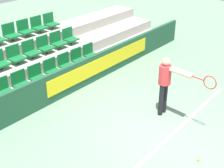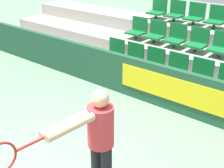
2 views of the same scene
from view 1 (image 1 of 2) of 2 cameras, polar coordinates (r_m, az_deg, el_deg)
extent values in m
plane|color=slate|center=(7.69, 8.94, -9.03)|extent=(30.00, 30.00, 0.00)
cube|color=white|center=(7.60, 10.35, -9.59)|extent=(6.31, 0.08, 0.01)
cube|color=#1E4C33|center=(9.18, -8.02, 0.68)|extent=(12.42, 0.12, 0.88)
cube|color=yellow|center=(10.10, -1.49, 3.80)|extent=(4.74, 0.02, 0.48)
cube|color=#ADA89E|center=(9.68, -10.22, 0.26)|extent=(12.02, 0.97, 0.36)
cube|color=#ADA89E|center=(10.29, -13.87, 2.71)|extent=(12.02, 0.97, 0.72)
cube|color=#ADA89E|center=(10.97, -17.10, 4.86)|extent=(12.02, 0.97, 1.08)
cylinder|color=#333333|center=(8.75, -18.84, -2.10)|extent=(0.07, 0.07, 0.14)
cube|color=#146B33|center=(8.70, -18.93, -1.56)|extent=(0.45, 0.40, 0.05)
cube|color=#146B33|center=(8.75, -19.78, 0.00)|extent=(0.45, 0.04, 0.36)
cylinder|color=#333333|center=(9.01, -15.90, -0.76)|extent=(0.07, 0.07, 0.14)
cube|color=#146B33|center=(8.96, -15.97, -0.23)|extent=(0.45, 0.40, 0.05)
cube|color=#146B33|center=(9.01, -16.81, 1.27)|extent=(0.45, 0.04, 0.36)
cylinder|color=#333333|center=(9.29, -13.13, 0.49)|extent=(0.07, 0.07, 0.14)
cube|color=#146B33|center=(9.25, -13.19, 1.01)|extent=(0.45, 0.40, 0.05)
cube|color=#146B33|center=(9.29, -14.02, 2.47)|extent=(0.45, 0.04, 0.36)
cylinder|color=#333333|center=(9.60, -10.53, 1.67)|extent=(0.07, 0.07, 0.14)
cube|color=#146B33|center=(9.56, -10.58, 2.18)|extent=(0.45, 0.40, 0.05)
cube|color=#146B33|center=(9.60, -11.39, 3.58)|extent=(0.45, 0.04, 0.36)
cylinder|color=#333333|center=(9.93, -8.10, 2.77)|extent=(0.07, 0.07, 0.14)
cube|color=#146B33|center=(9.89, -8.13, 3.27)|extent=(0.45, 0.40, 0.05)
cube|color=#146B33|center=(9.93, -8.92, 4.62)|extent=(0.45, 0.04, 0.36)
cylinder|color=#333333|center=(10.28, -5.82, 3.79)|extent=(0.07, 0.07, 0.14)
cube|color=#146B33|center=(10.25, -5.85, 4.28)|extent=(0.45, 0.40, 0.05)
cube|color=#146B33|center=(10.29, -6.62, 5.58)|extent=(0.45, 0.04, 0.36)
cylinder|color=#333333|center=(10.65, -3.70, 4.74)|extent=(0.07, 0.07, 0.14)
cube|color=#146B33|center=(10.62, -3.71, 5.21)|extent=(0.45, 0.40, 0.05)
cube|color=#146B33|center=(10.66, -4.46, 6.47)|extent=(0.45, 0.04, 0.36)
cylinder|color=#333333|center=(9.61, -19.58, 2.88)|extent=(0.07, 0.07, 0.14)
cube|color=#146B33|center=(9.57, -19.67, 3.39)|extent=(0.45, 0.40, 0.05)
cylinder|color=#333333|center=(9.87, -16.87, 3.96)|extent=(0.07, 0.07, 0.14)
cube|color=#146B33|center=(9.84, -16.95, 4.47)|extent=(0.45, 0.40, 0.05)
cube|color=#146B33|center=(9.91, -17.71, 5.81)|extent=(0.45, 0.04, 0.36)
cylinder|color=#333333|center=(10.16, -14.31, 4.98)|extent=(0.07, 0.07, 0.14)
cube|color=#146B33|center=(10.13, -14.37, 5.47)|extent=(0.45, 0.40, 0.05)
cube|color=#146B33|center=(10.20, -15.12, 6.77)|extent=(0.45, 0.04, 0.36)
cylinder|color=#333333|center=(10.48, -11.88, 5.93)|extent=(0.07, 0.07, 0.14)
cube|color=#146B33|center=(10.44, -11.93, 6.41)|extent=(0.45, 0.40, 0.05)
cube|color=#146B33|center=(10.51, -12.67, 7.67)|extent=(0.45, 0.04, 0.36)
cylinder|color=#333333|center=(10.81, -9.60, 6.81)|extent=(0.07, 0.07, 0.14)
cube|color=#146B33|center=(10.78, -9.63, 7.28)|extent=(0.45, 0.40, 0.05)
cube|color=#146B33|center=(10.84, -10.36, 8.50)|extent=(0.45, 0.04, 0.36)
cylinder|color=#333333|center=(11.16, -7.44, 7.63)|extent=(0.07, 0.07, 0.14)
cube|color=#146B33|center=(11.13, -7.47, 8.09)|extent=(0.45, 0.40, 0.05)
cube|color=#146B33|center=(11.19, -8.18, 9.27)|extent=(0.45, 0.04, 0.36)
cylinder|color=#333333|center=(10.80, -17.69, 7.90)|extent=(0.07, 0.07, 0.14)
cube|color=#146B33|center=(10.77, -17.76, 8.38)|extent=(0.45, 0.40, 0.05)
cube|color=#146B33|center=(10.85, -18.46, 9.57)|extent=(0.45, 0.04, 0.36)
cylinder|color=#333333|center=(11.09, -15.30, 8.74)|extent=(0.07, 0.07, 0.14)
cube|color=#146B33|center=(11.07, -15.36, 9.20)|extent=(0.45, 0.40, 0.05)
cube|color=#146B33|center=(11.15, -16.05, 10.36)|extent=(0.45, 0.04, 0.36)
cylinder|color=#333333|center=(11.41, -13.03, 9.51)|extent=(0.07, 0.07, 0.14)
cube|color=#146B33|center=(11.38, -13.08, 9.96)|extent=(0.45, 0.40, 0.05)
cube|color=#146B33|center=(11.46, -13.76, 11.09)|extent=(0.45, 0.04, 0.36)
cylinder|color=#333333|center=(11.74, -10.88, 10.23)|extent=(0.07, 0.07, 0.14)
cube|color=#146B33|center=(11.72, -10.92, 10.67)|extent=(0.45, 0.40, 0.05)
cube|color=#146B33|center=(11.80, -11.59, 11.77)|extent=(0.45, 0.04, 0.36)
cylinder|color=black|center=(8.18, 8.98, -2.89)|extent=(0.13, 0.13, 0.88)
cylinder|color=black|center=(8.31, 9.60, -2.42)|extent=(0.13, 0.13, 0.88)
cylinder|color=red|center=(7.93, 9.67, 1.70)|extent=(0.31, 0.31, 0.51)
sphere|color=tan|center=(7.78, 9.87, 4.07)|extent=(0.21, 0.21, 0.21)
cylinder|color=tan|center=(7.58, 12.42, 1.98)|extent=(0.15, 0.61, 0.09)
cylinder|color=tan|center=(7.65, 12.72, 2.19)|extent=(0.15, 0.61, 0.09)
cylinder|color=#AD231E|center=(7.42, 15.46, 1.01)|extent=(0.06, 0.30, 0.03)
torus|color=#AD231E|center=(7.30, 17.47, 0.27)|extent=(0.05, 0.32, 0.32)
sphere|color=#CCDB33|center=(7.08, 15.48, -13.16)|extent=(0.07, 0.07, 0.07)
camera|label=2|loc=(8.53, 32.00, 13.69)|focal=50.00mm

